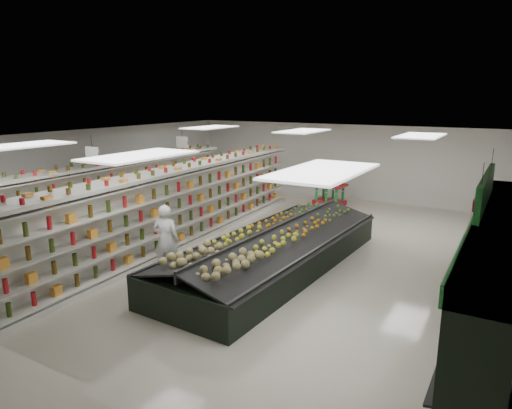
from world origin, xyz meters
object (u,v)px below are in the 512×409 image
Objects in this scene: gondola_center at (177,209)px; shopper_background at (219,194)px; gondola_left at (101,199)px; shopper_main at (166,240)px; soda_endcap at (330,186)px; produce_island at (275,249)px.

shopper_background is at bearing 103.39° from gondola_center.
gondola_center reaches higher than shopper_background.
gondola_left is 5.19m from shopper_main.
gondola_center is 7.40m from soda_endcap.
shopper_main is at bearing -94.53° from soda_endcap.
gondola_center reaches higher than gondola_left.
produce_island is (6.82, -0.40, -0.49)m from gondola_left.
produce_island is 2.77m from shopper_main.
gondola_left is 8.89m from soda_endcap.
produce_island is 7.56m from soda_endcap.
produce_island is (3.47, -0.34, -0.55)m from gondola_center.
gondola_center is at bearing -106.47° from soda_endcap.
shopper_main is (1.37, -2.09, -0.17)m from gondola_center.
shopper_main is (4.72, -2.16, -0.10)m from gondola_left.
gondola_left is 1.65× the size of produce_island.
produce_island is at bearing -7.99° from gondola_center.
gondola_center is 7.46× the size of shopper_main.
gondola_left is 3.36m from gondola_center.
gondola_center reaches higher than soda_endcap.
produce_island is 4.26× the size of shopper_main.
gondola_left reaches higher than shopper_background.
shopper_background is at bearing -132.68° from soda_endcap.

